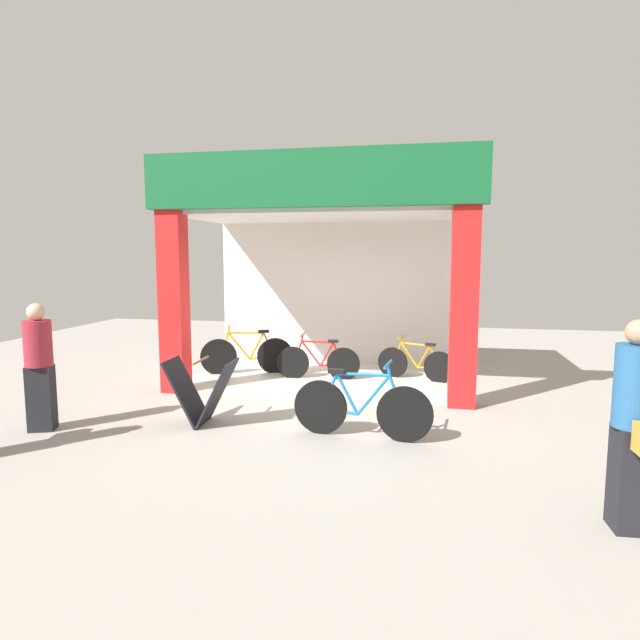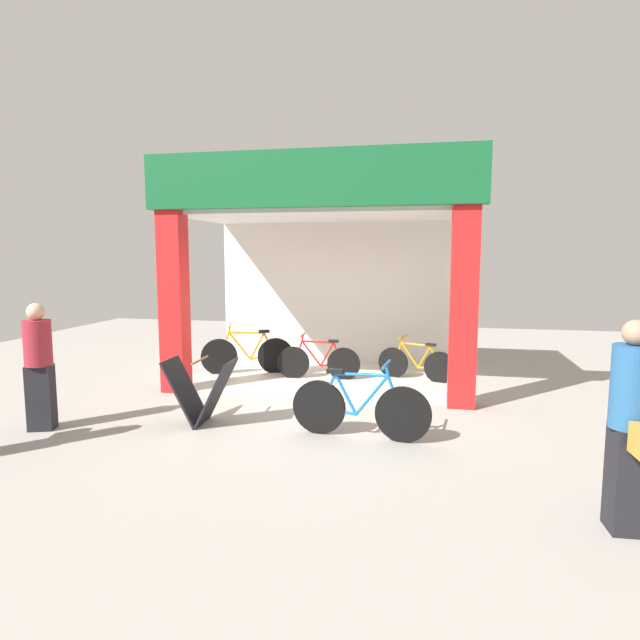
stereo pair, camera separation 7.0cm
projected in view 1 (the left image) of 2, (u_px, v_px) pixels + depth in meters
name	position (u px, v px, depth m)	size (l,w,h in m)	color
ground_plane	(311.00, 398.00, 8.44)	(17.87, 17.87, 0.00)	#9E9991
shop_facade	(327.00, 268.00, 9.54)	(5.14, 3.09, 3.76)	beige
bicycle_inside_0	(247.00, 354.00, 10.06)	(1.66, 0.61, 0.95)	black
bicycle_inside_1	(318.00, 362.00, 9.64)	(1.50, 0.41, 0.83)	black
bicycle_inside_2	(416.00, 363.00, 9.58)	(1.37, 0.51, 0.79)	black
bicycle_parked_0	(361.00, 407.00, 6.58)	(1.73, 0.48, 0.95)	black
sandwich_board_sign	(202.00, 392.00, 7.09)	(0.91, 0.56, 0.88)	black
pedestrian_1	(39.00, 366.00, 6.81)	(0.43, 0.43, 1.63)	black
pedestrian_2	(634.00, 425.00, 4.30)	(0.33, 0.61, 1.73)	black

